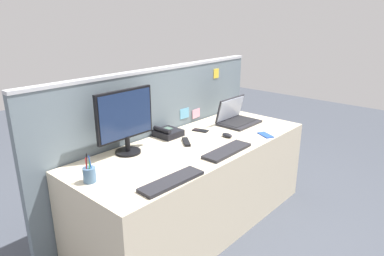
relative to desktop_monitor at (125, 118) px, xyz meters
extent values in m
plane|color=#424751|center=(0.48, -0.26, -0.98)|extent=(10.00, 10.00, 0.00)
cube|color=beige|center=(0.48, -0.26, -0.62)|extent=(2.07, 0.80, 0.72)
cube|color=slate|center=(0.48, 0.18, -0.36)|extent=(2.38, 0.06, 1.24)
cube|color=#B7BAC1|center=(0.48, 0.18, 0.28)|extent=(2.38, 0.07, 0.02)
cube|color=#66ADD1|center=(0.77, 0.14, -0.16)|extent=(0.11, 0.01, 0.09)
cube|color=pink|center=(0.93, 0.14, -0.19)|extent=(0.11, 0.01, 0.08)
cube|color=yellow|center=(1.23, 0.14, 0.15)|extent=(0.07, 0.01, 0.09)
cube|color=yellow|center=(-0.01, 0.14, -0.15)|extent=(0.12, 0.02, 0.09)
cylinder|color=black|center=(0.00, -0.01, -0.26)|extent=(0.19, 0.19, 0.02)
cylinder|color=black|center=(0.00, -0.01, -0.19)|extent=(0.04, 0.04, 0.11)
cube|color=black|center=(0.00, 0.00, 0.03)|extent=(0.48, 0.03, 0.36)
cube|color=#19284C|center=(0.00, -0.01, 0.03)|extent=(0.45, 0.01, 0.33)
cube|color=#232328|center=(1.13, -0.22, -0.26)|extent=(0.37, 0.27, 0.02)
cube|color=black|center=(1.13, -0.21, -0.24)|extent=(0.33, 0.20, 0.00)
cube|color=#232328|center=(1.13, -0.11, -0.14)|extent=(0.37, 0.06, 0.22)
cube|color=silver|center=(1.13, -0.12, -0.14)|extent=(0.35, 0.05, 0.20)
cube|color=black|center=(0.45, 0.03, -0.24)|extent=(0.19, 0.20, 0.05)
cube|color=#4C6B5B|center=(0.48, 0.06, -0.21)|extent=(0.06, 0.07, 0.01)
cylinder|color=black|center=(0.39, 0.03, -0.19)|extent=(0.04, 0.18, 0.04)
cube|color=#232328|center=(0.50, -0.55, -0.25)|extent=(0.45, 0.15, 0.02)
cube|color=#232328|center=(-0.12, -0.58, -0.25)|extent=(0.45, 0.14, 0.02)
ellipsoid|color=black|center=(0.76, -0.35, -0.25)|extent=(0.08, 0.11, 0.03)
cylinder|color=#4C7093|center=(-0.45, -0.20, -0.22)|extent=(0.08, 0.08, 0.09)
cylinder|color=red|center=(-0.46, -0.20, -0.17)|extent=(0.01, 0.01, 0.13)
cylinder|color=#238438|center=(-0.45, -0.22, -0.17)|extent=(0.02, 0.02, 0.12)
cylinder|color=black|center=(-0.45, -0.19, -0.15)|extent=(0.01, 0.03, 0.15)
cylinder|color=blue|center=(-0.44, -0.22, -0.16)|extent=(0.02, 0.02, 0.14)
cube|color=black|center=(0.73, -0.08, -0.26)|extent=(0.10, 0.15, 0.01)
cube|color=blue|center=(1.01, -0.57, -0.26)|extent=(0.13, 0.17, 0.01)
cube|color=black|center=(0.43, -0.19, -0.26)|extent=(0.14, 0.16, 0.02)
camera|label=1|loc=(-1.45, -1.93, 0.71)|focal=32.37mm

